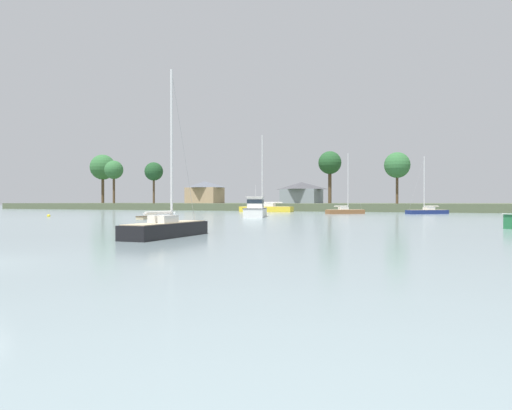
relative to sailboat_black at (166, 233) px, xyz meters
The scene contains 17 objects.
far_shore_bank 90.66m from the sailboat_black, 89.67° to the left, with size 196.00×51.81×1.49m, color #4C563D.
sailboat_black is the anchor object (origin of this frame).
dinghy_sand 26.27m from the sailboat_black, 129.33° to the left, with size 1.24×2.67×0.47m.
sailboat_wood 50.25m from the sailboat_black, 92.79° to the left, with size 5.39×5.33×9.72m.
sailboat_yellow 61.59m from the sailboat_black, 108.00° to the left, with size 9.94×3.56×14.80m.
cruiser_white 33.65m from the sailboat_black, 106.16° to the left, with size 4.68×8.32×4.67m.
sailboat_navy 55.61m from the sailboat_black, 80.67° to the left, with size 6.07×5.69×9.13m.
mooring_buoy_yellow 40.15m from the sailboat_black, 146.16° to the left, with size 0.42×0.42×0.47m.
mooring_buoy_green 59.64m from the sailboat_black, 93.57° to the left, with size 0.38×0.38×0.43m.
mooring_buoy_white 51.85m from the sailboat_black, 123.60° to the left, with size 0.36×0.36×0.41m.
shore_tree_left 86.47m from the sailboat_black, 126.94° to the left, with size 4.28×4.28×9.56m.
shore_tree_center 99.33m from the sailboat_black, 132.63° to the left, with size 4.69×4.69×10.83m.
shore_tree_inland_a 72.43m from the sailboat_black, 88.04° to the left, with size 4.91×4.91×9.82m.
shore_tree_inland_b 89.93m from the sailboat_black, 99.69° to the left, with size 5.44×5.44×12.40m.
shore_tree_center_right 119.96m from the sailboat_black, 133.86° to the left, with size 7.34×7.34×14.21m.
cottage_behind_trees 95.32m from the sailboat_black, 104.28° to the left, with size 9.73×8.67×5.35m.
cottage_hillside 100.02m from the sailboat_black, 119.28° to the left, with size 9.42×6.66×5.82m.
Camera 1 is at (13.56, -8.68, 1.83)m, focal length 32.65 mm.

